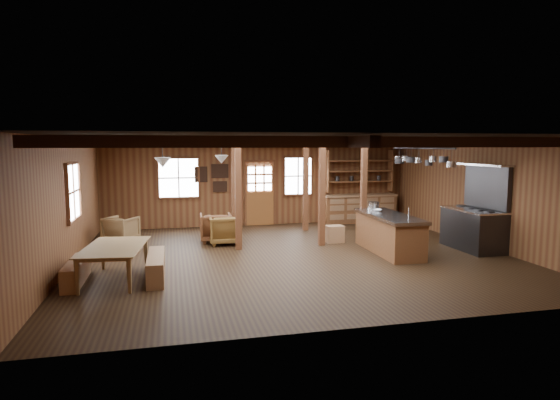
% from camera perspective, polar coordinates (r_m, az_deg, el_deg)
% --- Properties ---
extents(room, '(10.04, 9.04, 2.84)m').
position_cam_1_polar(room, '(11.01, 1.82, 0.30)').
color(room, black).
rests_on(room, ground).
extents(ceiling_joists, '(9.80, 8.82, 0.18)m').
position_cam_1_polar(ceiling_joists, '(11.12, 1.61, 6.97)').
color(ceiling_joists, black).
rests_on(ceiling_joists, ceiling).
extents(timber_posts, '(3.95, 2.35, 2.80)m').
position_cam_1_polar(timber_posts, '(13.15, 1.67, 1.35)').
color(timber_posts, '#4D2B16').
rests_on(timber_posts, floor).
extents(back_door, '(1.02, 0.08, 2.15)m').
position_cam_1_polar(back_door, '(15.39, -2.47, 0.19)').
color(back_door, brown).
rests_on(back_door, floor).
extents(window_back_left, '(1.32, 0.06, 1.32)m').
position_cam_1_polar(window_back_left, '(15.07, -12.26, 2.65)').
color(window_back_left, white).
rests_on(window_back_left, wall_back).
extents(window_back_right, '(1.02, 0.06, 1.32)m').
position_cam_1_polar(window_back_right, '(15.62, 2.21, 2.94)').
color(window_back_right, white).
rests_on(window_back_right, wall_back).
extents(window_left, '(0.14, 1.24, 1.32)m').
position_cam_1_polar(window_left, '(11.32, -23.94, 0.92)').
color(window_left, white).
rests_on(window_left, wall_back).
extents(notice_boards, '(1.08, 0.03, 0.90)m').
position_cam_1_polar(notice_boards, '(15.12, -8.08, 2.90)').
color(notice_boards, silver).
rests_on(notice_boards, wall_back).
extents(back_counter, '(2.55, 0.60, 2.45)m').
position_cam_1_polar(back_counter, '(16.16, 9.63, -0.59)').
color(back_counter, brown).
rests_on(back_counter, floor).
extents(pendant_lamps, '(1.86, 2.36, 0.66)m').
position_cam_1_polar(pendant_lamps, '(11.59, -10.32, 4.74)').
color(pendant_lamps, '#2F2F32').
rests_on(pendant_lamps, ceiling).
extents(pot_rack, '(0.40, 3.00, 0.45)m').
position_cam_1_polar(pot_rack, '(12.62, 16.43, 4.78)').
color(pot_rack, '#2F2F32').
rests_on(pot_rack, ceiling).
extents(kitchen_island, '(0.95, 2.52, 1.20)m').
position_cam_1_polar(kitchen_island, '(11.82, 13.12, -3.95)').
color(kitchen_island, brown).
rests_on(kitchen_island, floor).
extents(step_stool, '(0.53, 0.39, 0.46)m').
position_cam_1_polar(step_stool, '(12.80, 6.66, -4.14)').
color(step_stool, '#986745').
rests_on(step_stool, floor).
extents(commercial_range, '(0.90, 1.76, 2.16)m').
position_cam_1_polar(commercial_range, '(12.82, 22.73, -2.55)').
color(commercial_range, '#2F2F32').
rests_on(commercial_range, floor).
extents(dining_table, '(1.29, 2.05, 0.68)m').
position_cam_1_polar(dining_table, '(9.72, -19.25, -7.29)').
color(dining_table, olive).
rests_on(dining_table, floor).
extents(bench_wall, '(0.29, 1.55, 0.43)m').
position_cam_1_polar(bench_wall, '(9.86, -23.60, -8.05)').
color(bench_wall, '#986745').
rests_on(bench_wall, floor).
extents(bench_aisle, '(0.32, 1.70, 0.47)m').
position_cam_1_polar(bench_aisle, '(9.69, -14.87, -7.83)').
color(bench_aisle, '#986745').
rests_on(bench_aisle, floor).
extents(armchair_a, '(0.84, 0.86, 0.77)m').
position_cam_1_polar(armchair_a, '(12.57, -6.73, -3.62)').
color(armchair_a, brown).
rests_on(armchair_a, floor).
extents(armchair_b, '(0.87, 0.89, 0.78)m').
position_cam_1_polar(armchair_b, '(12.91, -7.85, -3.34)').
color(armchair_b, brown).
rests_on(armchair_b, floor).
extents(armchair_c, '(1.04, 1.05, 0.70)m').
position_cam_1_polar(armchair_c, '(13.46, -18.83, -3.39)').
color(armchair_c, brown).
rests_on(armchair_c, floor).
extents(counter_pot, '(0.31, 0.31, 0.19)m').
position_cam_1_polar(counter_pot, '(12.65, 11.36, -0.66)').
color(counter_pot, '#B9BCC0').
rests_on(counter_pot, kitchen_island).
extents(bowl, '(0.31, 0.31, 0.06)m').
position_cam_1_polar(bowl, '(12.20, 11.81, -1.24)').
color(bowl, silver).
rests_on(bowl, kitchen_island).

